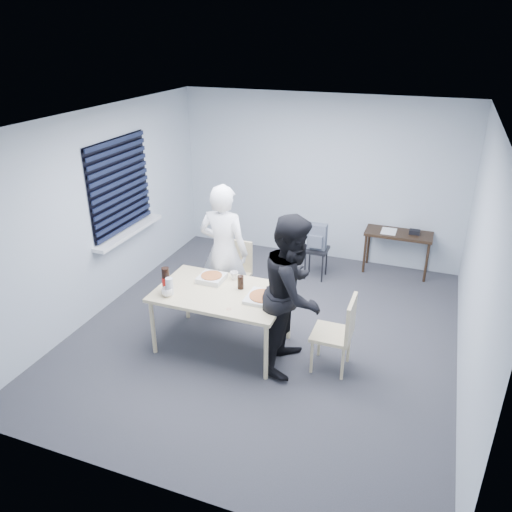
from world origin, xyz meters
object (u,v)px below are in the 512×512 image
at_px(person_black, 293,293).
at_px(soda_bottle, 166,280).
at_px(side_table, 398,237).
at_px(backpack, 317,237).
at_px(mug_b, 234,275).
at_px(stool, 316,255).
at_px(chair_right, 340,329).
at_px(chair_far, 235,269).
at_px(mug_a, 167,292).
at_px(dining_table, 222,296).
at_px(person_white, 224,252).

xyz_separation_m(person_black, soda_bottle, (-1.44, -0.18, -0.02)).
relative_size(side_table, backpack, 2.58).
distance_m(mug_b, soda_bottle, 0.82).
bearing_deg(side_table, mug_b, -125.10).
height_order(person_black, stool, person_black).
bearing_deg(chair_right, backpack, 110.71).
xyz_separation_m(chair_far, mug_a, (-0.27, -1.30, 0.26)).
relative_size(chair_far, stool, 1.87).
relative_size(dining_table, soda_bottle, 5.09).
relative_size(side_table, soda_bottle, 3.36).
bearing_deg(backpack, soda_bottle, -141.81).
height_order(person_black, soda_bottle, person_black).
bearing_deg(backpack, side_table, 3.96).
distance_m(person_black, mug_b, 0.92).
height_order(mug_a, mug_b, mug_a).
height_order(chair_right, mug_b, chair_right).
height_order(person_black, backpack, person_black).
height_order(chair_right, stool, chair_right).
distance_m(chair_right, person_black, 0.64).
distance_m(dining_table, person_black, 0.88).
bearing_deg(person_white, mug_b, 129.03).
xyz_separation_m(person_black, stool, (-0.27, 2.16, -0.52)).
bearing_deg(chair_right, dining_table, -178.68).
height_order(side_table, soda_bottle, soda_bottle).
relative_size(person_white, mug_b, 17.70).
height_order(chair_far, chair_right, same).
distance_m(person_white, person_black, 1.34).
distance_m(person_white, side_table, 2.85).
relative_size(chair_far, mug_a, 7.24).
height_order(person_white, person_black, same).
xyz_separation_m(dining_table, person_black, (0.85, -0.03, 0.22)).
bearing_deg(backpack, person_white, -146.32).
bearing_deg(mug_b, chair_right, -12.76).
height_order(dining_table, stool, dining_table).
bearing_deg(backpack, chair_right, -94.28).
xyz_separation_m(chair_right, mug_b, (-1.36, 0.31, 0.26)).
distance_m(dining_table, chair_right, 1.38).
relative_size(side_table, stool, 2.07).
bearing_deg(person_black, dining_table, 88.20).
xyz_separation_m(side_table, stool, (-1.11, -0.60, -0.21)).
relative_size(chair_far, side_table, 0.90).
height_order(dining_table, side_table, dining_table).
bearing_deg(mug_b, soda_bottle, -137.79).
height_order(dining_table, chair_far, chair_far).
bearing_deg(side_table, person_white, -134.14).
bearing_deg(chair_far, person_black, -42.60).
relative_size(side_table, mug_b, 9.87).
bearing_deg(stool, mug_a, -114.62).
height_order(chair_right, side_table, chair_right).
bearing_deg(backpack, dining_table, -130.44).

